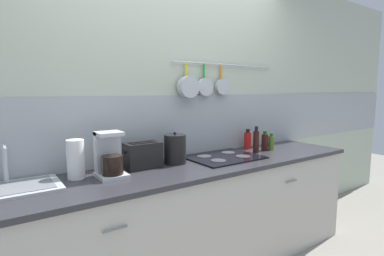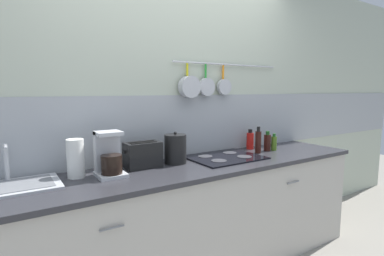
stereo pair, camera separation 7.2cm
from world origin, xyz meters
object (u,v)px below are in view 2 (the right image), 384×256
bottle_cooking_wine (267,142)px  kettle (175,149)px  toaster (143,155)px  bottle_hot_sauce (258,141)px  coffee_maker (109,157)px  bottle_vinegar (274,143)px  bottle_sesame_oil (250,140)px  paper_towel_roll (76,158)px

bottle_cooking_wine → kettle: bearing=177.0°
toaster → kettle: (0.27, -0.01, 0.02)m
bottle_hot_sauce → bottle_cooking_wine: 0.16m
coffee_maker → kettle: size_ratio=1.20×
kettle → bottle_vinegar: (1.05, -0.07, -0.04)m
bottle_vinegar → bottle_sesame_oil: bearing=131.5°
coffee_maker → kettle: coffee_maker is taller
toaster → bottle_cooking_wine: size_ratio=1.49×
bottle_sesame_oil → bottle_cooking_wine: 0.17m
kettle → bottle_hot_sauce: (0.82, -0.08, -0.01)m
toaster → bottle_hot_sauce: size_ratio=1.15×
coffee_maker → bottle_hot_sauce: coffee_maker is taller
coffee_maker → bottle_vinegar: size_ratio=1.88×
paper_towel_roll → kettle: bearing=-1.1°
paper_towel_roll → coffee_maker: bearing=-20.6°
coffee_maker → bottle_cooking_wine: (1.52, 0.01, -0.04)m
toaster → bottle_cooking_wine: (1.25, -0.06, -0.01)m
bottle_cooking_wine → bottle_vinegar: 0.07m
bottle_sesame_oil → bottle_cooking_wine: (0.08, -0.15, -0.00)m
bottle_hot_sauce → kettle: bearing=174.3°
bottle_hot_sauce → bottle_vinegar: 0.23m
paper_towel_roll → coffee_maker: 0.21m
coffee_maker → toaster: 0.29m
coffee_maker → bottle_vinegar: bearing=-0.3°
paper_towel_roll → bottle_hot_sauce: bearing=-3.5°
toaster → bottle_sesame_oil: same height
toaster → coffee_maker: bearing=-165.1°
toaster → bottle_hot_sauce: (1.09, -0.10, 0.01)m
paper_towel_roll → kettle: (0.75, -0.01, -0.01)m
bottle_sesame_oil → bottle_hot_sauce: bearing=-112.2°
paper_towel_roll → bottle_vinegar: 1.80m
bottle_cooking_wine → bottle_vinegar: size_ratio=1.17×
paper_towel_roll → bottle_cooking_wine: size_ratio=1.37×
toaster → bottle_hot_sauce: bearing=-5.0°
coffee_maker → bottle_vinegar: (1.59, -0.01, -0.05)m
kettle → bottle_sesame_oil: (0.90, 0.10, -0.03)m
bottle_hot_sauce → bottle_cooking_wine: (0.15, 0.03, -0.03)m
coffee_maker → bottle_cooking_wine: coffee_maker is taller
paper_towel_roll → toaster: paper_towel_roll is taller
toaster → bottle_sesame_oil: size_ratio=1.44×
bottle_vinegar → bottle_hot_sauce: bearing=-176.7°
kettle → bottle_sesame_oil: kettle is taller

